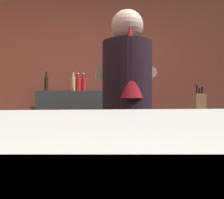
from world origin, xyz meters
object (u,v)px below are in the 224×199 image
(bottle_olive_oil, at_px, (83,84))
(bottle_soy, at_px, (73,84))
(bottle_vinegar, at_px, (78,84))
(bottle_hot_sauce, at_px, (46,83))
(mixing_bowl, at_px, (80,114))
(bartender, at_px, (127,113))
(chefs_knife, at_px, (150,116))
(knife_block, at_px, (199,103))

(bottle_olive_oil, distance_m, bottle_soy, 0.13)
(bottle_vinegar, bearing_deg, bottle_hot_sauce, 167.16)
(mixing_bowl, height_order, bottle_olive_oil, bottle_olive_oil)
(bartender, distance_m, bottle_hot_sauce, 1.82)
(bottle_olive_oil, height_order, bottle_hot_sauce, bottle_hot_sauce)
(mixing_bowl, height_order, chefs_knife, mixing_bowl)
(mixing_bowl, xyz_separation_m, chefs_knife, (0.60, 0.03, -0.02))
(bottle_vinegar, bearing_deg, bottle_olive_oil, 55.67)
(bottle_hot_sauce, bearing_deg, bartender, -64.36)
(mixing_bowl, bearing_deg, bartender, -49.30)
(bottle_vinegar, relative_size, bottle_hot_sauce, 0.89)
(bottle_hot_sauce, bearing_deg, knife_block, -33.32)
(bartender, xyz_separation_m, bottle_soy, (-0.43, 1.61, 0.29))
(bottle_vinegar, bearing_deg, bottle_soy, 125.15)
(bottle_soy, bearing_deg, chefs_knife, -59.65)
(knife_block, distance_m, mixing_bowl, 1.16)
(chefs_knife, height_order, bottle_vinegar, bottle_vinegar)
(bottle_hot_sauce, bearing_deg, chefs_knife, -48.89)
(knife_block, relative_size, bottle_hot_sauce, 1.08)
(chefs_knife, distance_m, bottle_olive_oil, 1.39)
(bottle_hot_sauce, bearing_deg, mixing_bowl, -69.98)
(chefs_knife, bearing_deg, mixing_bowl, 165.27)
(chefs_knife, height_order, bottle_hot_sauce, bottle_hot_sauce)
(bartender, distance_m, mixing_bowl, 0.50)
(bartender, relative_size, knife_block, 5.91)
(knife_block, bearing_deg, bottle_vinegar, 141.05)
(knife_block, distance_m, bottle_hot_sauce, 1.92)
(mixing_bowl, bearing_deg, bottle_olive_oil, 88.49)
(bartender, relative_size, bottle_hot_sauce, 6.37)
(bartender, height_order, bottle_vinegar, bartender)
(bartender, height_order, mixing_bowl, bartender)
(mixing_bowl, distance_m, bottle_olive_oil, 1.29)
(mixing_bowl, relative_size, bottle_soy, 0.72)
(bottle_hot_sauce, bearing_deg, bottle_olive_oil, 1.15)
(mixing_bowl, relative_size, bottle_vinegar, 0.81)
(knife_block, distance_m, bottle_olive_oil, 1.55)
(knife_block, height_order, bottle_soy, bottle_soy)
(bottle_olive_oil, bearing_deg, bottle_vinegar, -124.33)
(knife_block, bearing_deg, bottle_hot_sauce, 146.68)
(bartender, bearing_deg, bottle_soy, 15.69)
(bartender, bearing_deg, mixing_bowl, 41.60)
(bottle_vinegar, bearing_deg, knife_block, -38.95)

